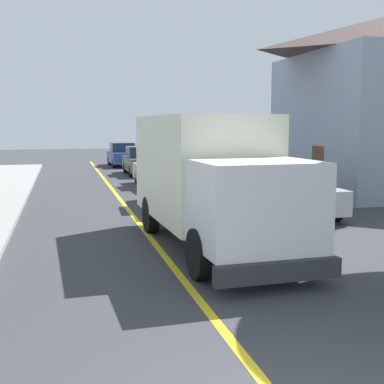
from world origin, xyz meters
name	(u,v)px	position (x,y,z in m)	size (l,w,h in m)	color
centre_line_yellow	(146,232)	(0.00, 10.00, 0.00)	(0.16, 56.00, 0.01)	gold
box_truck	(209,175)	(1.27, 8.01, 1.77)	(2.69, 7.27, 3.20)	#F2EDCC
parked_car_near	(174,185)	(1.69, 14.11, 0.79)	(1.96, 4.46, 1.67)	silver
parked_car_mid	(159,170)	(2.32, 20.34, 0.79)	(2.02, 4.48, 1.67)	#B7B7BC
parked_car_far	(141,161)	(2.37, 26.39, 0.79)	(1.81, 4.40, 1.67)	#4C564C
parked_car_furthest	(122,155)	(2.00, 32.86, 0.79)	(1.89, 4.43, 1.67)	#2D4793
parked_van_across	(294,191)	(5.20, 11.52, 0.79)	(1.89, 4.44, 1.67)	#B7B7BC
stop_sign	(266,159)	(4.28, 11.74, 1.86)	(0.80, 0.10, 2.65)	gray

